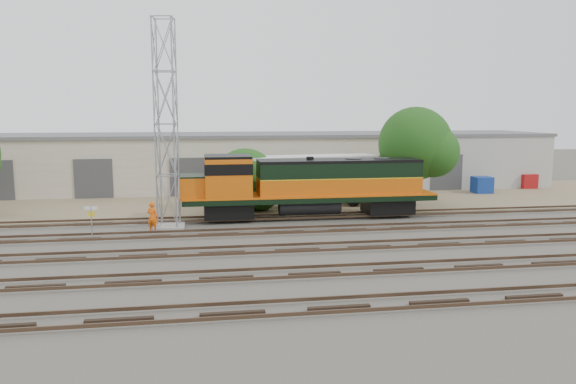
{
  "coord_description": "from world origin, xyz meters",
  "views": [
    {
      "loc": [
        -5.11,
        -31.7,
        7.38
      ],
      "look_at": [
        0.62,
        4.0,
        2.2
      ],
      "focal_mm": 35.0,
      "sensor_mm": 36.0,
      "label": 1
    }
  ],
  "objects": [
    {
      "name": "warehouse",
      "position": [
        0.04,
        22.98,
        2.65
      ],
      "size": [
        58.4,
        10.4,
        5.3
      ],
      "color": "beige",
      "rests_on": "ground"
    },
    {
      "name": "locomotive",
      "position": [
        2.16,
        6.0,
        2.41
      ],
      "size": [
        17.51,
        3.07,
        4.21
      ],
      "color": "black",
      "rests_on": "tracks"
    },
    {
      "name": "dumpster_blue",
      "position": [
        20.52,
        15.74,
        0.75
      ],
      "size": [
        1.63,
        1.53,
        1.5
      ],
      "primitive_type": "cube",
      "rotation": [
        0.0,
        0.0,
        -0.02
      ],
      "color": "navy",
      "rests_on": "ground"
    },
    {
      "name": "sign_post",
      "position": [
        -11.36,
        1.93,
        1.36
      ],
      "size": [
        0.79,
        0.19,
        1.95
      ],
      "color": "gray",
      "rests_on": "ground"
    },
    {
      "name": "dirt_strip",
      "position": [
        0.0,
        15.0,
        0.01
      ],
      "size": [
        80.0,
        16.0,
        0.02
      ],
      "primitive_type": "cube",
      "color": "#726047",
      "rests_on": "ground"
    },
    {
      "name": "signal_tower",
      "position": [
        -7.04,
        4.27,
        6.38
      ],
      "size": [
        1.93,
        1.93,
        13.07
      ],
      "rotation": [
        0.0,
        0.0,
        -0.16
      ],
      "color": "gray",
      "rests_on": "ground"
    },
    {
      "name": "ground",
      "position": [
        0.0,
        0.0,
        0.0
      ],
      "size": [
        140.0,
        140.0,
        0.0
      ],
      "primitive_type": "plane",
      "color": "#47423A",
      "rests_on": "ground"
    },
    {
      "name": "tree_east",
      "position": [
        12.08,
        10.12,
        4.75
      ],
      "size": [
        6.06,
        5.77,
        7.79
      ],
      "color": "#382619",
      "rests_on": "ground"
    },
    {
      "name": "tracks",
      "position": [
        0.0,
        -3.0,
        0.08
      ],
      "size": [
        80.0,
        20.4,
        0.28
      ],
      "color": "black",
      "rests_on": "ground"
    },
    {
      "name": "worker",
      "position": [
        -7.97,
        3.16,
        0.96
      ],
      "size": [
        0.83,
        0.71,
        1.92
      ],
      "primitive_type": "imported",
      "rotation": [
        0.0,
        0.0,
        2.72
      ],
      "color": "#F15B0D",
      "rests_on": "ground"
    },
    {
      "name": "tree_mid",
      "position": [
        -1.36,
        10.53,
        2.05
      ],
      "size": [
        5.18,
        4.94,
        4.94
      ],
      "color": "#382619",
      "rests_on": "ground"
    },
    {
      "name": "semi_trailer",
      "position": [
        2.52,
        10.82,
        2.52
      ],
      "size": [
        13.25,
        4.41,
        4.0
      ],
      "rotation": [
        0.0,
        0.0,
        0.14
      ],
      "color": "silver",
      "rests_on": "ground"
    },
    {
      "name": "dumpster_red",
      "position": [
        26.5,
        18.09,
        0.7
      ],
      "size": [
        1.51,
        1.41,
        1.4
      ],
      "primitive_type": "cube",
      "rotation": [
        0.0,
        0.0,
        -0.01
      ],
      "color": "maroon",
      "rests_on": "ground"
    }
  ]
}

